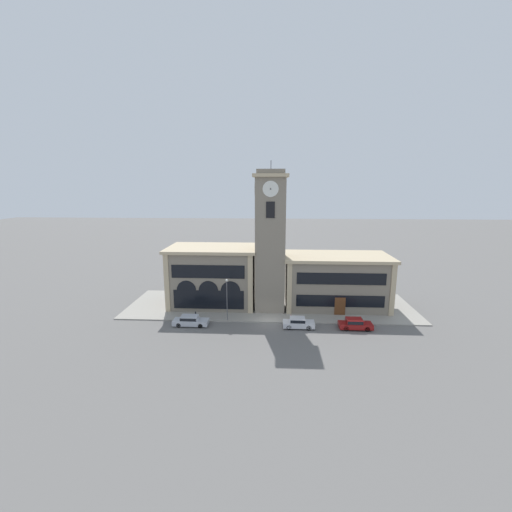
{
  "coord_description": "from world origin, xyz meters",
  "views": [
    {
      "loc": [
        0.48,
        -43.24,
        18.08
      ],
      "look_at": [
        -1.95,
        3.18,
        8.53
      ],
      "focal_mm": 24.0,
      "sensor_mm": 36.0,
      "label": 1
    }
  ],
  "objects": [
    {
      "name": "town_hall_right_wing",
      "position": [
        9.92,
        7.09,
        4.01
      ],
      "size": [
        15.73,
        8.58,
        7.97
      ],
      "color": "gray",
      "rests_on": "ground_plane"
    },
    {
      "name": "fire_hydrant",
      "position": [
        2.92,
        0.45,
        0.57
      ],
      "size": [
        0.22,
        0.22,
        0.87
      ],
      "color": "red",
      "rests_on": "sidewalk_kerb"
    },
    {
      "name": "parked_car_far",
      "position": [
        11.03,
        -1.36,
        0.72
      ],
      "size": [
        4.26,
        1.81,
        1.37
      ],
      "rotation": [
        0.0,
        0.0,
        -0.01
      ],
      "color": "maroon",
      "rests_on": "ground_plane"
    },
    {
      "name": "sidewalk_kerb",
      "position": [
        0.0,
        6.53,
        0.07
      ],
      "size": [
        42.88,
        13.06,
        0.15
      ],
      "color": "gray",
      "rests_on": "ground_plane"
    },
    {
      "name": "town_hall_left_wing",
      "position": [
        -8.76,
        7.08,
        4.55
      ],
      "size": [
        13.4,
        8.58,
        9.05
      ],
      "color": "gray",
      "rests_on": "ground_plane"
    },
    {
      "name": "clock_tower",
      "position": [
        -0.0,
        5.28,
        10.2
      ],
      "size": [
        4.92,
        4.92,
        21.5
      ],
      "color": "gray",
      "rests_on": "ground_plane"
    },
    {
      "name": "ground_plane",
      "position": [
        0.0,
        0.0,
        0.0
      ],
      "size": [
        300.0,
        300.0,
        0.0
      ],
      "primitive_type": "plane",
      "color": "#605E5B"
    },
    {
      "name": "parked_car_mid",
      "position": [
        3.77,
        -1.36,
        0.71
      ],
      "size": [
        4.07,
        1.78,
        1.36
      ],
      "rotation": [
        0.0,
        0.0,
        -0.01
      ],
      "color": "silver",
      "rests_on": "ground_plane"
    },
    {
      "name": "street_lamp",
      "position": [
        -5.71,
        0.33,
        3.95
      ],
      "size": [
        0.36,
        0.36,
        5.79
      ],
      "color": "#4C4C51",
      "rests_on": "sidewalk_kerb"
    },
    {
      "name": "parked_car_near",
      "position": [
        -10.38,
        -1.36,
        0.69
      ],
      "size": [
        4.63,
        1.8,
        1.32
      ],
      "rotation": [
        0.0,
        0.0,
        -0.01
      ],
      "color": "#B2B7C1",
      "rests_on": "ground_plane"
    },
    {
      "name": "bollard",
      "position": [
        -10.12,
        0.53,
        0.67
      ],
      "size": [
        0.18,
        0.18,
        1.06
      ],
      "color": "black",
      "rests_on": "sidewalk_kerb"
    }
  ]
}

